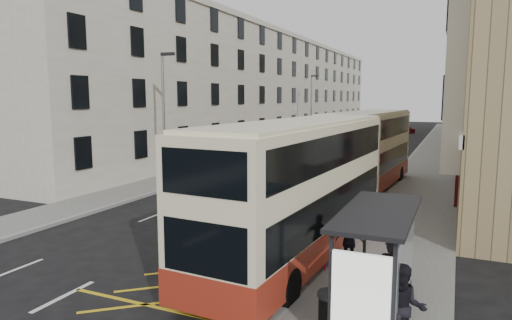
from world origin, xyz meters
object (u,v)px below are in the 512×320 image
at_px(litter_bin, 331,314).
at_px(car_red, 404,129).
at_px(street_lamp_far, 312,105).
at_px(double_decker_front, 301,188).
at_px(bus_shelter, 381,245).
at_px(pedestrian_mid, 404,309).
at_px(car_dark, 368,128).
at_px(white_van, 348,136).
at_px(pedestrian_far, 350,242).
at_px(pedestrian_near, 391,276).
at_px(street_lamp_near, 164,112).
at_px(car_silver, 356,129).
at_px(double_decker_rear, 367,151).

relative_size(litter_bin, car_red, 0.23).
bearing_deg(street_lamp_far, double_decker_front, -73.44).
bearing_deg(litter_bin, bus_shelter, 47.93).
bearing_deg(pedestrian_mid, street_lamp_far, 99.59).
bearing_deg(litter_bin, car_dark, 99.54).
bearing_deg(white_van, bus_shelter, -81.00).
bearing_deg(pedestrian_far, car_dark, -80.51).
xyz_separation_m(litter_bin, pedestrian_near, (1.04, 1.77, 0.42)).
height_order(street_lamp_far, pedestrian_near, street_lamp_far).
distance_m(litter_bin, pedestrian_mid, 1.60).
bearing_deg(white_van, double_decker_front, -84.13).
height_order(double_decker_front, white_van, double_decker_front).
bearing_deg(double_decker_front, street_lamp_far, 110.22).
height_order(bus_shelter, pedestrian_far, bus_shelter).
distance_m(street_lamp_near, double_decker_front, 14.17).
relative_size(white_van, car_silver, 1.21).
distance_m(double_decker_rear, litter_bin, 17.86).
distance_m(street_lamp_near, pedestrian_mid, 20.65).
distance_m(street_lamp_far, double_decker_front, 39.89).
relative_size(street_lamp_near, double_decker_rear, 0.67).
height_order(double_decker_front, car_dark, double_decker_front).
relative_size(pedestrian_near, white_van, 0.35).
height_order(bus_shelter, car_dark, bus_shelter).
bearing_deg(car_silver, car_red, 8.96).
relative_size(litter_bin, white_van, 0.19).
relative_size(double_decker_front, car_silver, 2.63).
bearing_deg(white_van, pedestrian_mid, -80.51).
bearing_deg(pedestrian_mid, bus_shelter, 113.82).
bearing_deg(litter_bin, white_van, 102.09).
distance_m(bus_shelter, pedestrian_near, 1.30).
bearing_deg(pedestrian_near, pedestrian_far, -62.60).
height_order(street_lamp_near, street_lamp_far, same).
xyz_separation_m(street_lamp_near, double_decker_front, (11.35, -8.18, -2.22)).
distance_m(street_lamp_far, car_red, 22.85).
bearing_deg(double_decker_rear, white_van, 108.85).
xyz_separation_m(white_van, car_silver, (-2.09, 14.36, 0.01)).
bearing_deg(bus_shelter, double_decker_rear, 101.38).
height_order(litter_bin, pedestrian_mid, pedestrian_mid).
height_order(litter_bin, pedestrian_near, pedestrian_near).
relative_size(white_van, car_red, 1.19).
height_order(double_decker_front, pedestrian_far, double_decker_front).
height_order(double_decker_rear, white_van, double_decker_rear).
relative_size(street_lamp_near, white_van, 1.44).
height_order(street_lamp_near, car_silver, street_lamp_near).
bearing_deg(car_silver, car_dark, 59.38).
relative_size(bus_shelter, pedestrian_near, 2.21).
bearing_deg(pedestrian_far, car_red, -85.78).
relative_size(car_silver, car_dark, 1.18).
bearing_deg(double_decker_rear, car_silver, 106.77).
xyz_separation_m(street_lamp_far, pedestrian_far, (13.21, -38.81, -3.70)).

